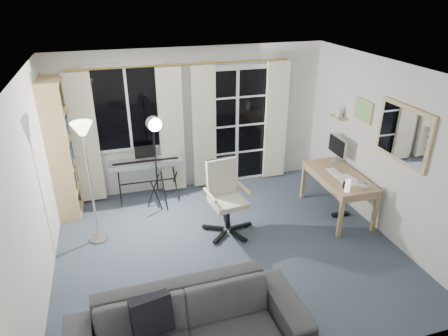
{
  "coord_description": "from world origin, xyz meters",
  "views": [
    {
      "loc": [
        -1.32,
        -4.28,
        3.31
      ],
      "look_at": [
        0.05,
        0.35,
        1.05
      ],
      "focal_mm": 32.0,
      "sensor_mm": 36.0,
      "label": 1
    }
  ],
  "objects_px": {
    "keyboard_piano": "(146,164)",
    "desk": "(339,179)",
    "torchiere_lamp": "(85,148)",
    "mug": "(365,185)",
    "sofa": "(188,322)",
    "office_chair": "(224,190)",
    "monitor": "(337,147)",
    "studio_light": "(155,135)",
    "bookshelf": "(60,150)"
  },
  "relations": [
    {
      "from": "keyboard_piano",
      "to": "desk",
      "type": "distance_m",
      "value": 3.04
    },
    {
      "from": "torchiere_lamp",
      "to": "mug",
      "type": "height_order",
      "value": "torchiere_lamp"
    },
    {
      "from": "mug",
      "to": "sofa",
      "type": "xyz_separation_m",
      "value": [
        -2.84,
        -1.46,
        -0.29
      ]
    },
    {
      "from": "office_chair",
      "to": "desk",
      "type": "bearing_deg",
      "value": -10.46
    },
    {
      "from": "office_chair",
      "to": "monitor",
      "type": "relative_size",
      "value": 2.2
    },
    {
      "from": "torchiere_lamp",
      "to": "monitor",
      "type": "bearing_deg",
      "value": 2.06
    },
    {
      "from": "studio_light",
      "to": "mug",
      "type": "distance_m",
      "value": 3.09
    },
    {
      "from": "office_chair",
      "to": "monitor",
      "type": "distance_m",
      "value": 2.04
    },
    {
      "from": "desk",
      "to": "mug",
      "type": "distance_m",
      "value": 0.53
    },
    {
      "from": "office_chair",
      "to": "sofa",
      "type": "height_order",
      "value": "office_chair"
    },
    {
      "from": "torchiere_lamp",
      "to": "studio_light",
      "type": "height_order",
      "value": "torchiere_lamp"
    },
    {
      "from": "keyboard_piano",
      "to": "studio_light",
      "type": "distance_m",
      "value": 0.77
    },
    {
      "from": "office_chair",
      "to": "sofa",
      "type": "distance_m",
      "value": 2.27
    },
    {
      "from": "keyboard_piano",
      "to": "desk",
      "type": "bearing_deg",
      "value": -24.51
    },
    {
      "from": "torchiere_lamp",
      "to": "mug",
      "type": "distance_m",
      "value": 3.82
    },
    {
      "from": "torchiere_lamp",
      "to": "studio_light",
      "type": "xyz_separation_m",
      "value": [
        0.94,
        0.54,
        -0.12
      ]
    },
    {
      "from": "office_chair",
      "to": "sofa",
      "type": "xyz_separation_m",
      "value": [
        -0.95,
        -2.05,
        -0.19
      ]
    },
    {
      "from": "office_chair",
      "to": "keyboard_piano",
      "type": "bearing_deg",
      "value": 121.38
    },
    {
      "from": "desk",
      "to": "sofa",
      "type": "xyz_separation_m",
      "value": [
        -2.74,
        -1.96,
        -0.15
      ]
    },
    {
      "from": "torchiere_lamp",
      "to": "studio_light",
      "type": "bearing_deg",
      "value": 29.85
    },
    {
      "from": "keyboard_piano",
      "to": "sofa",
      "type": "xyz_separation_m",
      "value": [
        0.01,
        -3.25,
        -0.21
      ]
    },
    {
      "from": "torchiere_lamp",
      "to": "monitor",
      "type": "relative_size",
      "value": 3.58
    },
    {
      "from": "monitor",
      "to": "sofa",
      "type": "xyz_separation_m",
      "value": [
        -2.94,
        -2.41,
        -0.49
      ]
    },
    {
      "from": "keyboard_piano",
      "to": "office_chair",
      "type": "distance_m",
      "value": 1.54
    },
    {
      "from": "bookshelf",
      "to": "studio_light",
      "type": "bearing_deg",
      "value": -17.63
    },
    {
      "from": "bookshelf",
      "to": "monitor",
      "type": "bearing_deg",
      "value": -9.95
    },
    {
      "from": "studio_light",
      "to": "sofa",
      "type": "xyz_separation_m",
      "value": [
        -0.12,
        -2.81,
        -0.83
      ]
    },
    {
      "from": "torchiere_lamp",
      "to": "mug",
      "type": "relative_size",
      "value": 15.75
    },
    {
      "from": "monitor",
      "to": "office_chair",
      "type": "bearing_deg",
      "value": -168.75
    },
    {
      "from": "bookshelf",
      "to": "office_chair",
      "type": "xyz_separation_m",
      "value": [
        2.22,
        -1.26,
        -0.38
      ]
    },
    {
      "from": "keyboard_piano",
      "to": "desk",
      "type": "xyz_separation_m",
      "value": [
        2.75,
        -1.29,
        -0.06
      ]
    },
    {
      "from": "bookshelf",
      "to": "keyboard_piano",
      "type": "relative_size",
      "value": 1.8
    },
    {
      "from": "torchiere_lamp",
      "to": "desk",
      "type": "xyz_separation_m",
      "value": [
        3.57,
        -0.31,
        -0.81
      ]
    },
    {
      "from": "mug",
      "to": "sofa",
      "type": "height_order",
      "value": "sofa"
    },
    {
      "from": "torchiere_lamp",
      "to": "monitor",
      "type": "distance_m",
      "value": 3.8
    },
    {
      "from": "desk",
      "to": "monitor",
      "type": "relative_size",
      "value": 2.61
    },
    {
      "from": "office_chair",
      "to": "mug",
      "type": "xyz_separation_m",
      "value": [
        1.89,
        -0.59,
        0.1
      ]
    },
    {
      "from": "torchiere_lamp",
      "to": "mug",
      "type": "xyz_separation_m",
      "value": [
        3.67,
        -0.81,
        -0.67
      ]
    },
    {
      "from": "studio_light",
      "to": "mug",
      "type": "height_order",
      "value": "studio_light"
    },
    {
      "from": "bookshelf",
      "to": "office_chair",
      "type": "relative_size",
      "value": 1.99
    },
    {
      "from": "keyboard_piano",
      "to": "office_chair",
      "type": "bearing_deg",
      "value": -50.52
    },
    {
      "from": "keyboard_piano",
      "to": "monitor",
      "type": "bearing_deg",
      "value": -15.29
    },
    {
      "from": "monitor",
      "to": "mug",
      "type": "distance_m",
      "value": 0.98
    },
    {
      "from": "bookshelf",
      "to": "torchiere_lamp",
      "type": "xyz_separation_m",
      "value": [
        0.44,
        -1.04,
        0.39
      ]
    },
    {
      "from": "mug",
      "to": "keyboard_piano",
      "type": "bearing_deg",
      "value": 147.89
    },
    {
      "from": "desk",
      "to": "monitor",
      "type": "height_order",
      "value": "monitor"
    },
    {
      "from": "keyboard_piano",
      "to": "mug",
      "type": "xyz_separation_m",
      "value": [
        2.85,
        -1.79,
        0.08
      ]
    },
    {
      "from": "studio_light",
      "to": "monitor",
      "type": "bearing_deg",
      "value": -20.07
    },
    {
      "from": "desk",
      "to": "sofa",
      "type": "relative_size",
      "value": 0.56
    },
    {
      "from": "studio_light",
      "to": "office_chair",
      "type": "relative_size",
      "value": 1.49
    }
  ]
}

